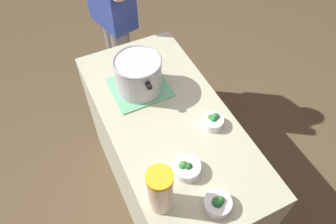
% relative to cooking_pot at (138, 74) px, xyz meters
% --- Properties ---
extents(ground_plane, '(8.00, 8.00, 0.00)m').
position_rel_cooking_pot_xyz_m(ground_plane, '(-0.27, -0.05, -1.03)').
color(ground_plane, brown).
extents(counter_slab, '(1.34, 0.65, 0.92)m').
position_rel_cooking_pot_xyz_m(counter_slab, '(-0.27, -0.05, -0.57)').
color(counter_slab, '#ADAE92').
rests_on(counter_slab, ground_plane).
extents(dish_cloth, '(0.29, 0.32, 0.01)m').
position_rel_cooking_pot_xyz_m(dish_cloth, '(-0.00, 0.00, -0.11)').
color(dish_cloth, '#66B285').
rests_on(dish_cloth, counter_slab).
extents(cooking_pot, '(0.34, 0.27, 0.21)m').
position_rel_cooking_pot_xyz_m(cooking_pot, '(0.00, 0.00, 0.00)').
color(cooking_pot, '#B7B7BC').
rests_on(cooking_pot, dish_cloth).
extents(lemonade_pitcher, '(0.11, 0.11, 0.26)m').
position_rel_cooking_pot_xyz_m(lemonade_pitcher, '(-0.68, 0.18, 0.02)').
color(lemonade_pitcher, beige).
rests_on(lemonade_pitcher, counter_slab).
extents(broccoli_bowl_front, '(0.12, 0.12, 0.08)m').
position_rel_cooking_pot_xyz_m(broccoli_bowl_front, '(-0.81, -0.04, -0.08)').
color(broccoli_bowl_front, silver).
rests_on(broccoli_bowl_front, counter_slab).
extents(broccoli_bowl_center, '(0.11, 0.11, 0.07)m').
position_rel_cooking_pot_xyz_m(broccoli_bowl_center, '(-0.41, -0.25, -0.08)').
color(broccoli_bowl_center, silver).
rests_on(broccoli_bowl_center, counter_slab).
extents(broccoli_bowl_back, '(0.13, 0.13, 0.07)m').
position_rel_cooking_pot_xyz_m(broccoli_bowl_back, '(-0.59, 0.01, -0.08)').
color(broccoli_bowl_back, silver).
rests_on(broccoli_bowl_back, counter_slab).
extents(person_cook, '(0.50, 0.28, 1.65)m').
position_rel_cooking_pot_xyz_m(person_cook, '(0.76, -0.11, -0.12)').
color(person_cook, slate).
rests_on(person_cook, ground_plane).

